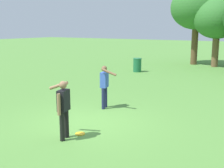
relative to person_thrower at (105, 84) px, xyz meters
name	(u,v)px	position (x,y,z in m)	size (l,w,h in m)	color
ground_plane	(88,123)	(0.49, -1.70, -0.96)	(120.00, 120.00, 0.00)	#568E3D
person_thrower	(105,84)	(0.00, 0.00, 0.00)	(0.77, 0.60, 1.64)	#1E234C
person_catcher	(63,106)	(0.76, -3.16, 0.00)	(0.77, 0.60, 1.64)	black
frisbee	(80,134)	(0.90, -2.65, -0.95)	(0.29, 0.29, 0.03)	yellow
trash_can_further_along	(137,65)	(-3.15, 8.77, -0.48)	(0.59, 0.59, 0.96)	#1E663D
tree_tall_left	(197,8)	(-1.06, 14.99, 3.62)	(4.15, 4.15, 6.40)	brown
tree_broad_center	(218,19)	(0.78, 14.38, 2.75)	(3.69, 3.69, 5.31)	brown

